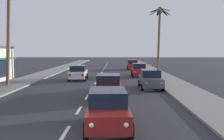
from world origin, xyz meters
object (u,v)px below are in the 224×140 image
at_px(sedan_parked_mid_kerb, 150,79).
at_px(sedan_lead_at_stop_bar, 108,109).
at_px(sedan_third_in_queue, 108,86).
at_px(sedan_parked_far_kerb, 133,64).
at_px(palm_right_third, 159,26).
at_px(sedan_oncoming_far, 78,73).
at_px(palm_left_second, 9,17).
at_px(sedan_parked_nearest_kerb, 139,70).

bearing_deg(sedan_parked_mid_kerb, sedan_lead_at_stop_bar, -106.30).
relative_size(sedan_third_in_queue, sedan_parked_mid_kerb, 1.00).
bearing_deg(sedan_parked_far_kerb, sedan_third_in_queue, -97.31).
bearing_deg(palm_right_third, sedan_oncoming_far, -137.13).
relative_size(sedan_lead_at_stop_bar, sedan_oncoming_far, 1.00).
relative_size(sedan_oncoming_far, palm_left_second, 0.48).
distance_m(sedan_lead_at_stop_bar, sedan_oncoming_far, 18.45).
xyz_separation_m(sedan_oncoming_far, sedan_parked_mid_kerb, (7.33, -6.29, 0.00)).
xyz_separation_m(sedan_parked_mid_kerb, sedan_parked_far_kerb, (-0.13, 22.50, 0.00)).
xyz_separation_m(sedan_parked_mid_kerb, palm_right_third, (3.42, 16.26, 6.12)).
bearing_deg(sedan_parked_nearest_kerb, palm_right_third, 58.47).
relative_size(sedan_parked_far_kerb, palm_left_second, 0.48).
xyz_separation_m(sedan_parked_far_kerb, palm_left_second, (-12.84, -21.35, 5.56)).
xyz_separation_m(sedan_parked_far_kerb, palm_right_third, (3.55, -6.24, 6.12)).
bearing_deg(sedan_lead_at_stop_bar, palm_right_third, 76.25).
xyz_separation_m(sedan_oncoming_far, palm_left_second, (-5.65, -5.14, 5.56)).
bearing_deg(sedan_parked_nearest_kerb, sedan_lead_at_stop_bar, -98.55).
bearing_deg(sedan_parked_far_kerb, palm_right_third, -60.38).
distance_m(sedan_parked_mid_kerb, palm_left_second, 14.16).
distance_m(sedan_parked_nearest_kerb, palm_right_third, 9.07).
bearing_deg(sedan_third_in_queue, sedan_oncoming_far, 108.78).
xyz_separation_m(palm_left_second, palm_right_third, (16.39, 15.11, 0.56)).
height_order(sedan_oncoming_far, sedan_parked_mid_kerb, same).
xyz_separation_m(sedan_third_in_queue, palm_right_third, (7.03, 20.90, 6.12)).
xyz_separation_m(sedan_oncoming_far, sedan_parked_far_kerb, (7.20, 16.21, 0.00)).
bearing_deg(sedan_parked_far_kerb, palm_left_second, -121.03).
distance_m(sedan_lead_at_stop_bar, sedan_third_in_queue, 7.12).
height_order(sedan_parked_nearest_kerb, palm_left_second, palm_left_second).
xyz_separation_m(sedan_parked_mid_kerb, palm_left_second, (-12.97, 1.15, 5.56)).
distance_m(sedan_third_in_queue, sedan_oncoming_far, 11.54).
relative_size(sedan_lead_at_stop_bar, sedan_parked_nearest_kerb, 1.01).
distance_m(sedan_lead_at_stop_bar, sedan_parked_mid_kerb, 12.24).
bearing_deg(palm_right_third, sedan_third_in_queue, -108.59).
xyz_separation_m(sedan_lead_at_stop_bar, sedan_oncoming_far, (-3.89, 18.04, 0.00)).
bearing_deg(sedan_parked_nearest_kerb, palm_left_second, -143.87).
relative_size(sedan_third_in_queue, palm_right_third, 0.45).
xyz_separation_m(sedan_third_in_queue, sedan_parked_mid_kerb, (3.61, 4.64, 0.00)).
height_order(sedan_parked_nearest_kerb, palm_right_third, palm_right_third).
bearing_deg(sedan_parked_mid_kerb, palm_left_second, 174.94).
distance_m(sedan_parked_mid_kerb, palm_right_third, 17.71).
bearing_deg(palm_left_second, sedan_lead_at_stop_bar, -53.52).
relative_size(sedan_parked_far_kerb, palm_right_third, 0.46).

